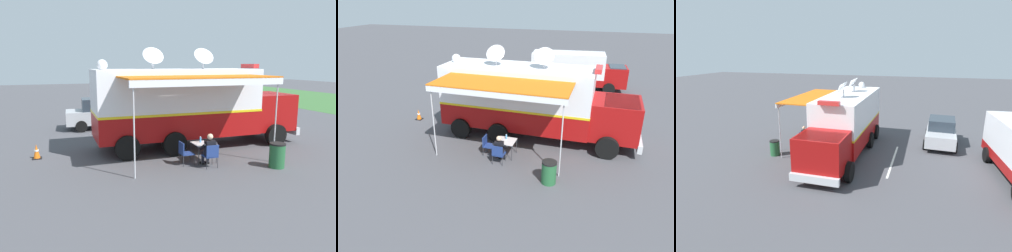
% 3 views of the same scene
% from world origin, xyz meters
% --- Properties ---
extents(ground_plane, '(100.00, 100.00, 0.00)m').
position_xyz_m(ground_plane, '(0.00, 0.00, 0.00)').
color(ground_plane, '#47474C').
extents(lot_stripe, '(0.20, 4.80, 0.01)m').
position_xyz_m(lot_stripe, '(-2.93, 1.27, 0.00)').
color(lot_stripe, silver).
rests_on(lot_stripe, ground).
extents(command_truck, '(4.95, 9.53, 4.53)m').
position_xyz_m(command_truck, '(0.05, 0.75, 1.95)').
color(command_truck, '#9E0F0F').
rests_on(command_truck, ground).
extents(folding_table, '(0.81, 0.81, 0.73)m').
position_xyz_m(folding_table, '(2.39, 0.18, 0.67)').
color(folding_table, silver).
rests_on(folding_table, ground).
extents(water_bottle, '(0.07, 0.07, 0.22)m').
position_xyz_m(water_bottle, '(2.21, 0.13, 0.83)').
color(water_bottle, '#4C99D8').
rests_on(water_bottle, folding_table).
extents(folding_chair_at_table, '(0.49, 0.49, 0.87)m').
position_xyz_m(folding_chair_at_table, '(3.19, 0.08, 0.51)').
color(folding_chair_at_table, navy).
rests_on(folding_chair_at_table, ground).
extents(folding_chair_beside_table, '(0.49, 0.49, 0.87)m').
position_xyz_m(folding_chair_beside_table, '(2.49, -0.67, 0.51)').
color(folding_chair_beside_table, navy).
rests_on(folding_chair_beside_table, ground).
extents(seated_responder, '(0.67, 0.56, 1.25)m').
position_xyz_m(seated_responder, '(3.00, 0.09, 0.65)').
color(seated_responder, black).
rests_on(seated_responder, ground).
extents(trash_bin, '(0.57, 0.57, 0.91)m').
position_xyz_m(trash_bin, '(3.98, 2.37, 0.46)').
color(trash_bin, '#235B33').
rests_on(trash_bin, ground).
extents(traffic_cone, '(0.36, 0.36, 0.58)m').
position_xyz_m(traffic_cone, '(-0.26, -5.89, 0.28)').
color(traffic_cone, black).
rests_on(traffic_cone, ground).
extents(car_behind_truck, '(2.22, 4.31, 1.76)m').
position_xyz_m(car_behind_truck, '(-5.64, -2.39, 0.88)').
color(car_behind_truck, '#B2B5BA').
rests_on(car_behind_truck, ground).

